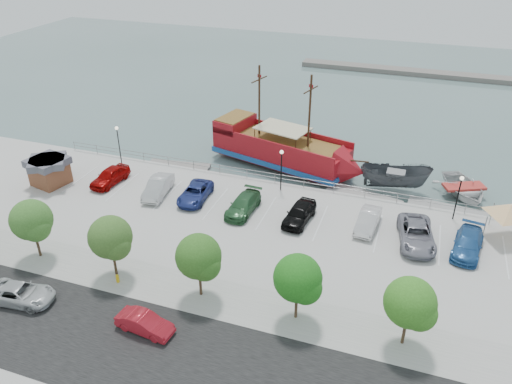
% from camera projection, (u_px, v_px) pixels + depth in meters
% --- Properties ---
extents(ground, '(160.00, 160.00, 0.00)m').
position_uv_depth(ground, '(259.00, 234.00, 44.12)').
color(ground, '#4B635F').
extents(street, '(100.00, 8.00, 0.04)m').
position_uv_depth(street, '(175.00, 360.00, 30.49)').
color(street, black).
rests_on(street, land_slab).
extents(sidewalk, '(100.00, 4.00, 0.05)m').
position_uv_depth(sidewalk, '(214.00, 297.00, 35.41)').
color(sidewalk, gray).
rests_on(sidewalk, land_slab).
extents(seawall_railing, '(50.00, 0.06, 1.00)m').
position_uv_depth(seawall_railing, '(284.00, 179.00, 49.77)').
color(seawall_railing, gray).
rests_on(seawall_railing, land_slab).
extents(far_shore, '(40.00, 3.00, 0.80)m').
position_uv_depth(far_shore, '(416.00, 72.00, 86.23)').
color(far_shore, '#69645C').
rests_on(far_shore, ground).
extents(pirate_ship, '(18.27, 9.13, 11.31)m').
position_uv_depth(pirate_ship, '(291.00, 152.00, 54.41)').
color(pirate_ship, maroon).
rests_on(pirate_ship, ground).
extents(patrol_boat, '(7.28, 3.54, 2.70)m').
position_uv_depth(patrol_boat, '(395.00, 179.00, 50.13)').
color(patrol_boat, '#474A4F').
rests_on(patrol_boat, ground).
extents(speedboat, '(6.95, 7.83, 1.34)m').
position_uv_depth(speedboat, '(463.00, 190.00, 49.58)').
color(speedboat, silver).
rests_on(speedboat, ground).
extents(dock_west, '(7.13, 2.87, 0.40)m').
position_uv_depth(dock_west, '(178.00, 167.00, 55.17)').
color(dock_west, gray).
rests_on(dock_west, ground).
extents(dock_mid, '(7.67, 3.88, 0.42)m').
position_uv_depth(dock_mid, '(364.00, 197.00, 49.35)').
color(dock_mid, '#989691').
rests_on(dock_mid, ground).
extents(dock_east, '(7.40, 2.76, 0.41)m').
position_uv_depth(dock_east, '(447.00, 211.00, 47.12)').
color(dock_east, gray).
rests_on(dock_east, ground).
extents(shed, '(4.01, 4.01, 2.75)m').
position_uv_depth(shed, '(49.00, 170.00, 49.40)').
color(shed, brown).
rests_on(shed, land_slab).
extents(canopy_tent, '(5.23, 5.23, 3.55)m').
position_uv_depth(canopy_tent, '(511.00, 205.00, 40.47)').
color(canopy_tent, slate).
rests_on(canopy_tent, land_slab).
extents(street_van, '(5.08, 2.82, 1.35)m').
position_uv_depth(street_van, '(20.00, 294.00, 34.78)').
color(street_van, '#B6B9BA').
rests_on(street_van, street).
extents(street_sedan, '(4.05, 1.75, 1.30)m').
position_uv_depth(street_sedan, '(145.00, 323.00, 32.32)').
color(street_sedan, '#B41A26').
rests_on(street_sedan, street).
extents(fire_hydrant, '(0.25, 0.25, 0.73)m').
position_uv_depth(fire_hydrant, '(117.00, 278.00, 36.66)').
color(fire_hydrant, gold).
rests_on(fire_hydrant, sidewalk).
extents(lamp_post_left, '(0.36, 0.36, 4.28)m').
position_uv_depth(lamp_post_left, '(118.00, 138.00, 52.64)').
color(lamp_post_left, black).
rests_on(lamp_post_left, land_slab).
extents(lamp_post_mid, '(0.36, 0.36, 4.28)m').
position_uv_depth(lamp_post_mid, '(281.00, 163.00, 47.51)').
color(lamp_post_mid, black).
rests_on(lamp_post_mid, land_slab).
extents(lamp_post_right, '(0.36, 0.36, 4.28)m').
position_uv_depth(lamp_post_right, '(459.00, 190.00, 42.95)').
color(lamp_post_right, black).
rests_on(lamp_post_right, land_slab).
extents(tree_b, '(3.30, 3.20, 5.00)m').
position_uv_depth(tree_b, '(32.00, 222.00, 37.96)').
color(tree_b, '#473321').
rests_on(tree_b, sidewalk).
extents(tree_c, '(3.30, 3.20, 5.00)m').
position_uv_depth(tree_c, '(112.00, 239.00, 35.96)').
color(tree_c, '#473321').
rests_on(tree_c, sidewalk).
extents(tree_d, '(3.30, 3.20, 5.00)m').
position_uv_depth(tree_d, '(200.00, 259.00, 33.97)').
color(tree_d, '#473321').
rests_on(tree_d, sidewalk).
extents(tree_e, '(3.30, 3.20, 5.00)m').
position_uv_depth(tree_e, '(299.00, 280.00, 31.97)').
color(tree_e, '#473321').
rests_on(tree_e, sidewalk).
extents(tree_f, '(3.30, 3.20, 5.00)m').
position_uv_depth(tree_f, '(412.00, 305.00, 29.98)').
color(tree_f, '#473321').
rests_on(tree_f, sidewalk).
extents(parked_car_a, '(2.36, 4.88, 1.61)m').
position_uv_depth(parked_car_a, '(110.00, 176.00, 49.78)').
color(parked_car_a, '#8F0302').
rests_on(parked_car_a, land_slab).
extents(parked_car_b, '(2.36, 5.07, 1.61)m').
position_uv_depth(parked_car_b, '(158.00, 187.00, 47.83)').
color(parked_car_b, '#BBBBBB').
rests_on(parked_car_b, land_slab).
extents(parked_car_c, '(2.63, 5.13, 1.38)m').
position_uv_depth(parked_car_c, '(195.00, 193.00, 47.04)').
color(parked_car_c, navy).
rests_on(parked_car_c, land_slab).
extents(parked_car_d, '(2.33, 5.15, 1.46)m').
position_uv_depth(parked_car_d, '(243.00, 205.00, 45.11)').
color(parked_car_d, '#2A5C33').
rests_on(parked_car_d, land_slab).
extents(parked_car_e, '(2.44, 4.96, 1.63)m').
position_uv_depth(parked_car_e, '(299.00, 213.00, 43.70)').
color(parked_car_e, black).
rests_on(parked_car_e, land_slab).
extents(parked_car_f, '(1.92, 4.65, 1.50)m').
position_uv_depth(parked_car_f, '(368.00, 221.00, 42.78)').
color(parked_car_f, silver).
rests_on(parked_car_f, land_slab).
extents(parked_car_g, '(3.64, 6.25, 1.64)m').
position_uv_depth(parked_car_g, '(416.00, 234.00, 40.85)').
color(parked_car_g, gray).
rests_on(parked_car_g, land_slab).
extents(parked_car_h, '(2.87, 5.46, 1.51)m').
position_uv_depth(parked_car_h, '(468.00, 244.00, 39.82)').
color(parked_car_h, '#255896').
rests_on(parked_car_h, land_slab).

